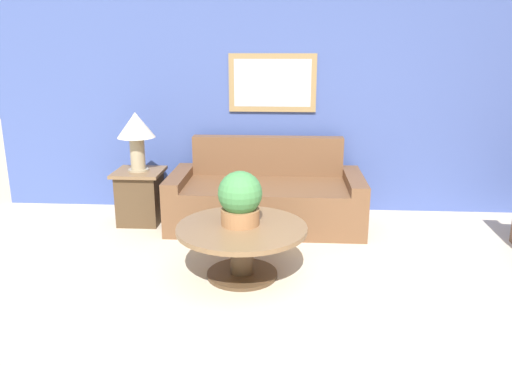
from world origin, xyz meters
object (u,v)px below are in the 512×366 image
coffee_table (242,240)px  potted_plant_on_table (240,198)px  table_lamp (136,130)px  couch_main (266,198)px  side_table (140,196)px

coffee_table → potted_plant_on_table: potted_plant_on_table is taller
table_lamp → potted_plant_on_table: 1.74m
couch_main → side_table: couch_main is taller
side_table → potted_plant_on_table: (1.20, -1.20, 0.37)m
table_lamp → potted_plant_on_table: table_lamp is taller
couch_main → table_lamp: (-1.36, -0.03, 0.72)m
coffee_table → side_table: 1.75m
couch_main → potted_plant_on_table: (-0.16, -1.23, 0.38)m
couch_main → potted_plant_on_table: 1.30m
couch_main → coffee_table: size_ratio=1.88×
coffee_table → table_lamp: (-1.22, 1.25, 0.69)m
side_table → couch_main: bearing=1.2°
side_table → table_lamp: (0.00, 0.00, 0.72)m
couch_main → coffee_table: bearing=-96.4°
side_table → potted_plant_on_table: size_ratio=1.29×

